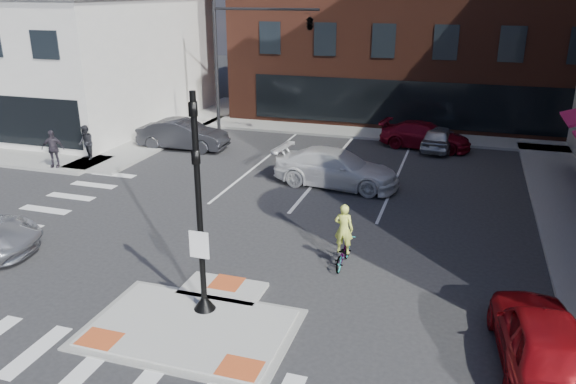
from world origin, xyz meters
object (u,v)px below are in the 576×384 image
(bg_car_silver, at_px, (438,137))
(pedestrian_a, at_px, (86,143))
(white_pickup, at_px, (336,168))
(bg_car_red, at_px, (425,136))
(bg_car_dark, at_px, (183,135))
(cyclist, at_px, (343,245))
(red_sedan, at_px, (543,340))
(pedestrian_b, at_px, (53,149))

(bg_car_silver, distance_m, pedestrian_a, 18.79)
(white_pickup, xyz_separation_m, bg_car_red, (3.28, 7.72, -0.10))
(bg_car_dark, height_order, cyclist, cyclist)
(bg_car_red, xyz_separation_m, cyclist, (-1.30, -15.32, -0.01))
(bg_car_dark, height_order, bg_car_silver, bg_car_dark)
(bg_car_dark, bearing_deg, white_pickup, -112.56)
(white_pickup, relative_size, cyclist, 2.68)
(red_sedan, relative_size, pedestrian_a, 2.70)
(red_sedan, bearing_deg, cyclist, -40.34)
(white_pickup, distance_m, cyclist, 7.86)
(bg_car_red, bearing_deg, pedestrian_b, 128.45)
(pedestrian_a, relative_size, pedestrian_b, 0.96)
(bg_car_red, xyz_separation_m, pedestrian_a, (-16.30, -8.01, 0.31))
(bg_car_red, bearing_deg, bg_car_dark, 117.17)
(cyclist, xyz_separation_m, pedestrian_b, (-15.71, 5.69, 0.36))
(bg_car_silver, bearing_deg, red_sedan, 103.41)
(white_pickup, height_order, bg_car_dark, white_pickup)
(white_pickup, bearing_deg, cyclist, -159.57)
(white_pickup, relative_size, bg_car_dark, 1.14)
(white_pickup, height_order, bg_car_silver, white_pickup)
(white_pickup, relative_size, pedestrian_b, 3.06)
(red_sedan, distance_m, pedestrian_b, 23.24)
(red_sedan, height_order, pedestrian_a, pedestrian_a)
(red_sedan, relative_size, bg_car_silver, 1.19)
(bg_car_silver, bearing_deg, pedestrian_b, 31.51)
(bg_car_red, relative_size, pedestrian_b, 2.69)
(bg_car_dark, distance_m, pedestrian_b, 6.86)
(cyclist, bearing_deg, white_pickup, -73.90)
(white_pickup, bearing_deg, bg_car_dark, 75.55)
(red_sedan, relative_size, pedestrian_b, 2.59)
(red_sedan, bearing_deg, white_pickup, -62.36)
(pedestrian_a, bearing_deg, bg_car_red, 62.45)
(bg_car_silver, distance_m, cyclist, 15.43)
(bg_car_red, distance_m, pedestrian_a, 18.16)
(bg_car_dark, bearing_deg, cyclist, -136.34)
(bg_car_dark, bearing_deg, pedestrian_a, 134.96)
(white_pickup, relative_size, bg_car_red, 1.14)
(red_sedan, bearing_deg, bg_car_silver, -85.26)
(red_sedan, distance_m, bg_car_silver, 19.43)
(cyclist, bearing_deg, bg_car_dark, -42.56)
(cyclist, distance_m, pedestrian_a, 16.69)
(red_sedan, bearing_deg, pedestrian_b, -29.78)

